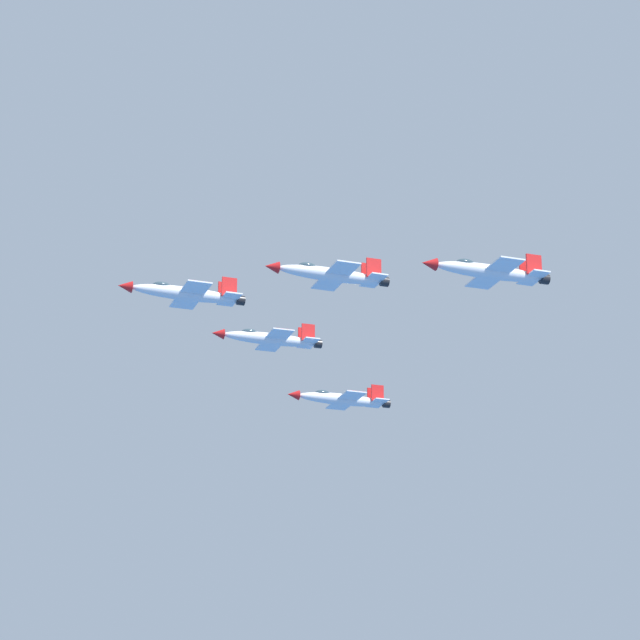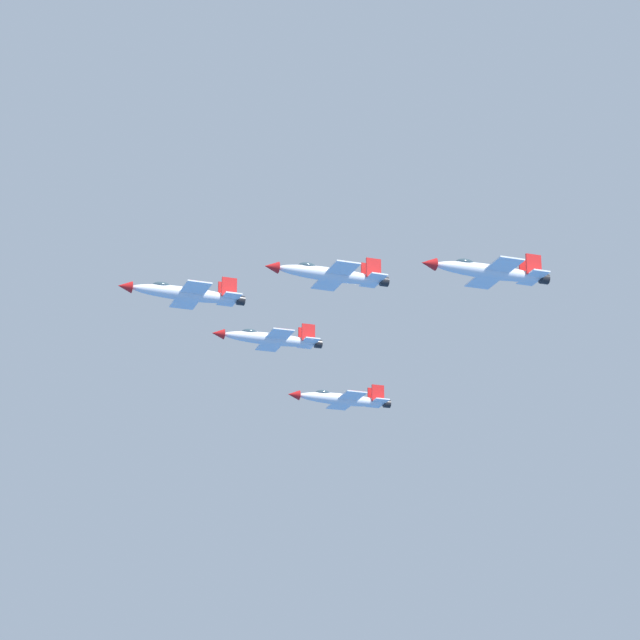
{
  "view_description": "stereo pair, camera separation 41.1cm",
  "coord_description": "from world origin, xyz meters",
  "px_view_note": "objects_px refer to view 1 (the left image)",
  "views": [
    {
      "loc": [
        137.7,
        161.84,
        90.44
      ],
      "look_at": [
        -1.06,
        26.43,
        160.64
      ],
      "focal_mm": 76.86,
      "sensor_mm": 36.0,
      "label": 1
    },
    {
      "loc": [
        137.42,
        162.14,
        90.44
      ],
      "look_at": [
        -1.06,
        26.43,
        160.64
      ],
      "focal_mm": 76.86,
      "sensor_mm": 36.0,
      "label": 2
    }
  ],
  "objects_px": {
    "jet_right_outer": "(341,399)",
    "jet_left_wingman": "(330,274)",
    "jet_lead": "(185,293)",
    "jet_right_wingman": "(270,338)",
    "jet_left_outer": "(489,271)"
  },
  "relations": [
    {
      "from": "jet_right_outer",
      "to": "jet_left_wingman",
      "type": "bearing_deg",
      "value": 68.39
    },
    {
      "from": "jet_lead",
      "to": "jet_right_wingman",
      "type": "height_order",
      "value": "jet_lead"
    },
    {
      "from": "jet_right_wingman",
      "to": "jet_right_outer",
      "type": "bearing_deg",
      "value": -138.81
    },
    {
      "from": "jet_left_outer",
      "to": "jet_right_outer",
      "type": "xyz_separation_m",
      "value": [
        -26.9,
        -52.77,
        -1.16
      ]
    },
    {
      "from": "jet_left_wingman",
      "to": "jet_lead",
      "type": "bearing_deg",
      "value": -41.26
    },
    {
      "from": "jet_left_wingman",
      "to": "jet_right_outer",
      "type": "relative_size",
      "value": 0.99
    },
    {
      "from": "jet_right_wingman",
      "to": "jet_right_outer",
      "type": "xyz_separation_m",
      "value": [
        -22.25,
        -5.28,
        -4.25
      ]
    },
    {
      "from": "jet_left_wingman",
      "to": "jet_right_outer",
      "type": "bearing_deg",
      "value": -112.31
    },
    {
      "from": "jet_lead",
      "to": "jet_left_outer",
      "type": "distance_m",
      "value": 45.85
    },
    {
      "from": "jet_lead",
      "to": "jet_left_outer",
      "type": "xyz_separation_m",
      "value": [
        -17.59,
        42.21,
        -3.33
      ]
    },
    {
      "from": "jet_right_wingman",
      "to": "jet_right_outer",
      "type": "relative_size",
      "value": 0.97
    },
    {
      "from": "jet_lead",
      "to": "jet_right_wingman",
      "type": "bearing_deg",
      "value": -140.45
    },
    {
      "from": "jet_right_wingman",
      "to": "jet_left_outer",
      "type": "xyz_separation_m",
      "value": [
        4.65,
        47.49,
        -3.09
      ]
    },
    {
      "from": "jet_left_wingman",
      "to": "jet_right_wingman",
      "type": "bearing_deg",
      "value": -90.9
    },
    {
      "from": "jet_left_wingman",
      "to": "jet_left_outer",
      "type": "bearing_deg",
      "value": 138.74
    }
  ]
}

